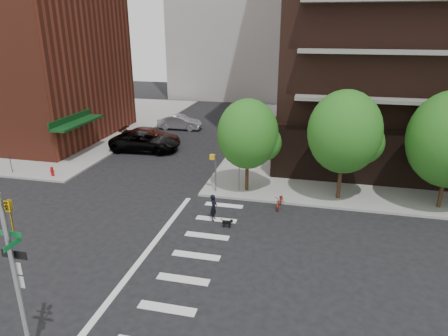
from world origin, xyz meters
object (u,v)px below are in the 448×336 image
object	(u,v)px
parked_car_black	(145,142)
dog_walker	(214,207)
parked_car_maroon	(151,136)
parked_car_silver	(180,122)
scooter	(280,201)
fire_hydrant	(52,171)
traffic_signal	(20,294)

from	to	relation	value
parked_car_black	dog_walker	distance (m)	15.00
parked_car_maroon	parked_car_silver	size ratio (longest dim) A/B	1.18
parked_car_maroon	scooter	xyz separation A→B (m)	(13.31, -11.20, -0.38)
fire_hydrant	parked_car_silver	world-z (taller)	parked_car_silver
traffic_signal	parked_car_black	xyz separation A→B (m)	(-6.09, 23.11, -1.85)
fire_hydrant	parked_car_maroon	world-z (taller)	parked_car_maroon
parked_car_silver	scooter	bearing A→B (deg)	-145.74
parked_car_black	parked_car_silver	bearing A→B (deg)	-5.83
parked_car_silver	scooter	world-z (taller)	parked_car_silver
parked_car_black	parked_car_maroon	world-z (taller)	parked_car_black
parked_car_silver	dog_walker	world-z (taller)	dog_walker
parked_car_black	fire_hydrant	bearing A→B (deg)	150.07
parked_car_black	parked_car_maroon	xyz separation A→B (m)	(-0.30, 2.09, -0.04)
parked_car_black	scooter	xyz separation A→B (m)	(13.02, -9.11, -0.42)
traffic_signal	parked_car_maroon	world-z (taller)	traffic_signal
parked_car_silver	dog_walker	size ratio (longest dim) A/B	2.98
fire_hydrant	scooter	xyz separation A→B (m)	(16.96, -1.30, -0.12)
parked_car_black	traffic_signal	bearing A→B (deg)	-168.38
parked_car_black	scooter	distance (m)	15.89
parked_car_black	parked_car_silver	xyz separation A→B (m)	(0.40, 8.39, -0.07)
fire_hydrant	scooter	distance (m)	17.01
fire_hydrant	scooter	bearing A→B (deg)	-4.38
traffic_signal	parked_car_black	world-z (taller)	traffic_signal
traffic_signal	parked_car_silver	world-z (taller)	traffic_signal
traffic_signal	fire_hydrant	xyz separation A→B (m)	(-10.03, 15.29, -2.15)
parked_car_black	dog_walker	bearing A→B (deg)	-144.22
parked_car_maroon	dog_walker	size ratio (longest dim) A/B	3.52
parked_car_black	parked_car_maroon	size ratio (longest dim) A/B	1.10
traffic_signal	dog_walker	distance (m)	12.06
traffic_signal	parked_car_silver	distance (m)	32.06
parked_car_silver	parked_car_black	bearing A→B (deg)	175.76
parked_car_black	scooter	bearing A→B (deg)	-128.13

